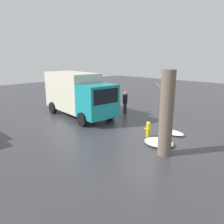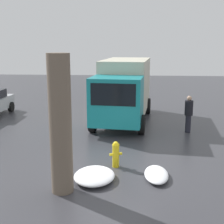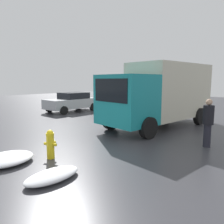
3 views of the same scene
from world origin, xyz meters
TOP-DOWN VIEW (x-y plane):
  - ground_plane at (0.00, 0.00)m, footprint 60.00×60.00m
  - fire_hydrant at (0.00, 0.00)m, footprint 0.34×0.43m
  - tree_trunk at (-1.85, 1.38)m, footprint 0.93×0.61m
  - delivery_truck at (6.42, -0.05)m, footprint 6.75×3.10m
  - pedestrian at (4.39, -3.10)m, footprint 0.37×0.37m
  - snow_pile_by_hydrant at (-0.78, -1.31)m, footprint 1.41×0.73m
  - snow_pile_curbside at (-1.08, 0.59)m, footprint 1.52×1.24m

SIDE VIEW (x-z plane):
  - ground_plane at x=0.00m, z-range 0.00..0.00m
  - snow_pile_by_hydrant at x=-0.78m, z-range 0.00..0.22m
  - snow_pile_curbside at x=-1.08m, z-range 0.00..0.26m
  - fire_hydrant at x=0.00m, z-range 0.01..0.90m
  - pedestrian at x=4.39m, z-range 0.08..1.80m
  - delivery_truck at x=6.42m, z-range 0.12..3.33m
  - tree_trunk at x=-1.85m, z-range 0.02..3.85m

